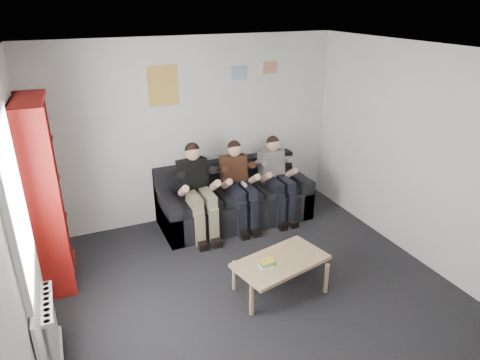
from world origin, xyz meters
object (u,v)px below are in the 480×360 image
object	(u,v)px
bookshelf	(46,194)
coffee_table	(281,264)
sofa	(234,201)
person_right	(277,179)
person_left	(198,192)
person_middle	(239,185)

from	to	relation	value
bookshelf	coffee_table	distance (m)	2.80
sofa	bookshelf	xyz separation A→B (m)	(-2.53, -0.47, 0.79)
coffee_table	person_right	bearing A→B (deg)	63.37
bookshelf	coffee_table	bearing A→B (deg)	-26.87
coffee_table	person_left	xyz separation A→B (m)	(-0.43, 1.64, 0.29)
person_left	person_right	size ratio (longest dim) A/B	1.05
coffee_table	person_right	world-z (taller)	person_right
sofa	person_left	distance (m)	0.75
coffee_table	person_left	size ratio (longest dim) A/B	0.79
person_left	sofa	bearing A→B (deg)	9.33
person_right	sofa	bearing A→B (deg)	161.90
coffee_table	person_middle	bearing A→B (deg)	83.16
person_left	person_right	distance (m)	1.25
person_left	coffee_table	bearing A→B (deg)	-83.88
sofa	coffee_table	bearing A→B (deg)	-96.10
sofa	person_middle	xyz separation A→B (m)	(-0.00, -0.20, 0.33)
sofa	bookshelf	distance (m)	2.69
sofa	person_left	bearing A→B (deg)	-162.10
bookshelf	person_middle	xyz separation A→B (m)	(2.53, 0.27, -0.45)
coffee_table	person_right	size ratio (longest dim) A/B	0.83
bookshelf	person_middle	bearing A→B (deg)	9.72
coffee_table	bookshelf	bearing A→B (deg)	149.51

